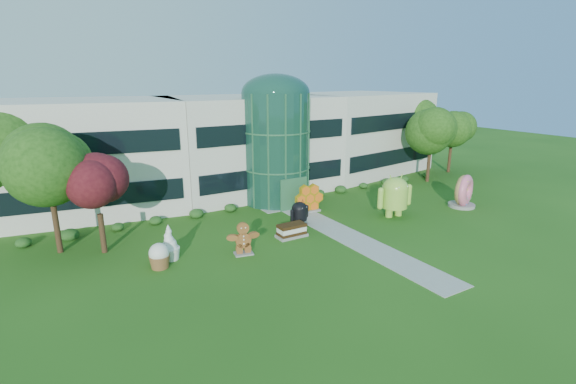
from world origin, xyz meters
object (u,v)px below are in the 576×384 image
donut (463,191)px  gingerbread (243,238)px  android_black (299,212)px  android_green (395,194)px

donut → gingerbread: size_ratio=1.23×
gingerbread → android_black: bearing=35.6°
android_black → donut: 15.33m
android_green → gingerbread: size_ratio=1.62×
donut → android_green: bearing=150.6°
android_green → donut: bearing=-2.3°
donut → gingerbread: (-21.02, 0.56, -0.37)m
android_green → android_black: android_green is taller
android_green → donut: 7.19m
android_green → android_black: size_ratio=1.76×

